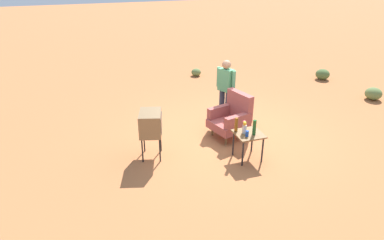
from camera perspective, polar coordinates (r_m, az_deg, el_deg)
ground_plane at (r=8.29m, az=6.75°, el=-2.29°), size 60.00×60.00×0.00m
armchair at (r=7.98m, az=6.75°, el=0.55°), size 0.94×0.95×1.06m
side_table at (r=7.09m, az=9.49°, el=-2.83°), size 0.56×0.56×0.60m
tv_on_stand at (r=6.99m, az=-6.98°, el=-0.57°), size 0.70×0.59×1.03m
person_standing at (r=8.53m, az=5.68°, el=5.46°), size 0.52×0.36×1.64m
soda_can_blue at (r=6.90m, az=9.27°, el=-2.27°), size 0.07×0.07×0.12m
bottle_tall_amber at (r=7.03m, az=7.46°, el=-0.78°), size 0.07×0.07×0.30m
bottle_wine_green at (r=6.95m, az=10.47°, el=-1.22°), size 0.07×0.07×0.32m
flower_vase at (r=6.98m, az=8.83°, el=-1.10°), size 0.14×0.10×0.27m
shrub_near at (r=11.59m, az=28.26°, el=3.94°), size 0.48×0.48×0.37m
shrub_mid at (r=12.90m, az=21.15°, el=7.20°), size 0.48×0.48×0.37m
shrub_far at (r=12.45m, az=0.70°, el=8.06°), size 0.35×0.35×0.27m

